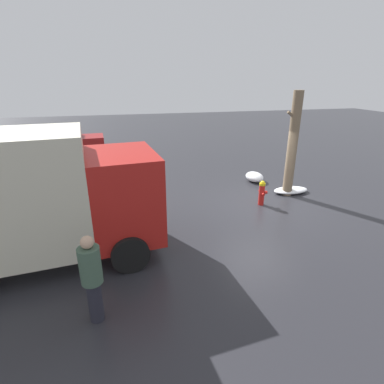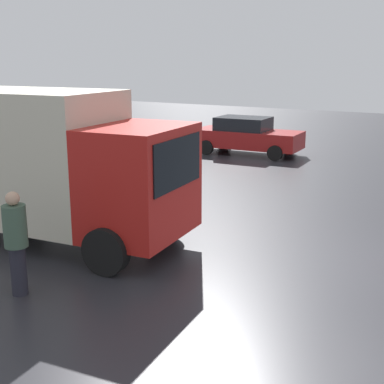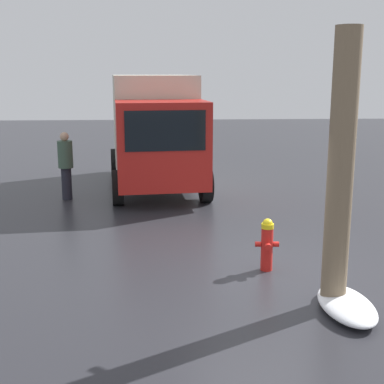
{
  "view_description": "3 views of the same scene",
  "coord_description": "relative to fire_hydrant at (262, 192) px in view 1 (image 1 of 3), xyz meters",
  "views": [
    {
      "loc": [
        4.83,
        9.07,
        4.31
      ],
      "look_at": [
        2.76,
        0.77,
        1.03
      ],
      "focal_mm": 28.0,
      "sensor_mm": 36.0,
      "label": 1
    },
    {
      "loc": [
        -1.23,
        10.02,
        3.88
      ],
      "look_at": [
        4.23,
        0.73,
        1.17
      ],
      "focal_mm": 50.0,
      "sensor_mm": 36.0,
      "label": 2
    },
    {
      "loc": [
        -8.55,
        1.75,
        3.3
      ],
      "look_at": [
        3.04,
        1.1,
        0.7
      ],
      "focal_mm": 50.0,
      "sensor_mm": 36.0,
      "label": 3
    }
  ],
  "objects": [
    {
      "name": "fire_hydrant",
      "position": [
        0.0,
        0.0,
        0.0
      ],
      "size": [
        0.31,
        0.41,
        0.91
      ],
      "rotation": [
        0.0,
        0.0,
        3.08
      ],
      "color": "red",
      "rests_on": "ground_plane"
    },
    {
      "name": "snow_pile_curbside",
      "position": [
        -1.69,
        -0.81,
        -0.36
      ],
      "size": [
        1.42,
        0.73,
        0.21
      ],
      "color": "white",
      "rests_on": "ground_plane"
    },
    {
      "name": "delivery_truck",
      "position": [
        7.03,
        1.98,
        1.27
      ],
      "size": [
        6.05,
        3.01,
        3.23
      ],
      "rotation": [
        0.0,
        0.0,
        1.67
      ],
      "color": "red",
      "rests_on": "ground_plane"
    },
    {
      "name": "parked_car",
      "position": [
        7.9,
        -9.97,
        0.31
      ],
      "size": [
        4.43,
        2.16,
        1.52
      ],
      "rotation": [
        0.0,
        0.0,
        1.63
      ],
      "color": "maroon",
      "rests_on": "ground_plane"
    },
    {
      "name": "snow_pile_by_hydrant",
      "position": [
        -0.9,
        -2.49,
        -0.27
      ],
      "size": [
        0.72,
        1.0,
        0.4
      ],
      "color": "white",
      "rests_on": "ground_plane"
    },
    {
      "name": "pedestrian",
      "position": [
        5.5,
        4.3,
        0.51
      ],
      "size": [
        0.39,
        0.39,
        1.79
      ],
      "rotation": [
        0.0,
        0.0,
        0.97
      ],
      "color": "#23232D",
      "rests_on": "ground_plane"
    },
    {
      "name": "tree_trunk",
      "position": [
        -1.45,
        -0.69,
        1.49
      ],
      "size": [
        0.55,
        0.36,
        3.9
      ],
      "color": "#7F6B51",
      "rests_on": "ground_plane"
    },
    {
      "name": "ground_plane",
      "position": [
        0.0,
        -0.0,
        -0.47
      ],
      "size": [
        60.0,
        60.0,
        0.0
      ],
      "primitive_type": "plane",
      "color": "#28282D"
    }
  ]
}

